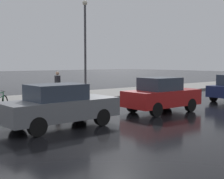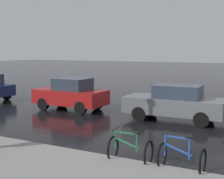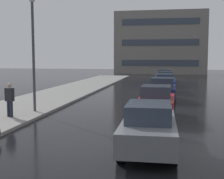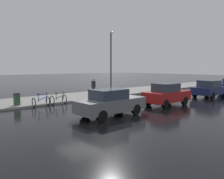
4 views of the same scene
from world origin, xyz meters
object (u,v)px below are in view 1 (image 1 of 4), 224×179
at_px(car_grey, 60,106).
at_px(pedestrian, 58,84).
at_px(car_red, 162,95).
at_px(streetlamp, 85,42).

xyz_separation_m(car_grey, pedestrian, (-7.06, 3.89, 0.23)).
height_order(car_red, streetlamp, streetlamp).
bearing_deg(pedestrian, car_red, 13.00).
relative_size(car_grey, streetlamp, 0.70).
distance_m(car_grey, car_red, 5.52).
bearing_deg(pedestrian, streetlamp, 73.93).
xyz_separation_m(pedestrian, streetlamp, (0.50, 1.74, 2.64)).
relative_size(pedestrian, streetlamp, 0.29).
bearing_deg(car_grey, pedestrian, 151.12).
bearing_deg(streetlamp, car_grey, -40.68).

